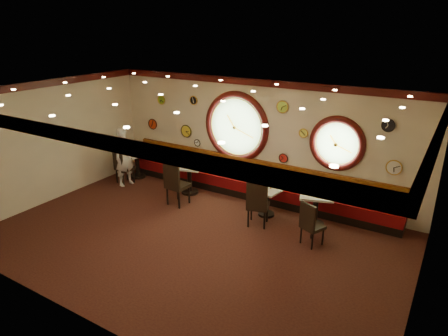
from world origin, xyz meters
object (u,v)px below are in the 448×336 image
condiment_b_salt (186,162)px  condiment_b_pepper (189,164)px  condiment_c_salt (265,185)px  condiment_c_bottle (271,186)px  condiment_d_bottle (325,191)px  table_b (189,175)px  condiment_b_bottle (195,162)px  table_c (267,199)px  chair_d (310,221)px  condiment_a_pepper (137,152)px  condiment_d_pepper (318,191)px  chair_c (258,201)px  condiment_d_salt (312,189)px  waiter (124,157)px  chair_b (175,180)px  condiment_a_bottle (142,151)px  table_d (316,205)px  table_a (137,162)px  chair_a (121,164)px  condiment_a_salt (136,150)px  condiment_c_pepper (268,187)px

condiment_b_salt → condiment_b_pepper: 0.21m
condiment_c_salt → condiment_c_bottle: bearing=0.7°
condiment_c_salt → condiment_d_bottle: condiment_d_bottle is taller
table_b → condiment_b_bottle: size_ratio=5.53×
condiment_b_bottle → table_c: bearing=-6.3°
condiment_b_pepper → chair_d: bearing=-13.0°
condiment_a_pepper → condiment_d_pepper: condiment_d_pepper is taller
table_c → condiment_d_bottle: size_ratio=4.63×
chair_c → condiment_d_salt: size_ratio=6.55×
condiment_b_salt → condiment_a_pepper: condiment_b_salt is taller
condiment_b_pepper → condiment_d_bottle: (3.77, 0.13, 0.01)m
chair_c → condiment_c_salt: 0.74m
chair_c → waiter: (-4.50, 0.31, 0.19)m
chair_d → condiment_c_bottle: 1.64m
condiment_d_pepper → chair_b: bearing=-166.4°
table_b → condiment_d_pepper: condiment_d_pepper is taller
condiment_b_salt → condiment_a_bottle: condiment_b_salt is taller
condiment_c_salt → condiment_b_bottle: 2.26m
chair_d → condiment_d_salt: size_ratio=5.63×
table_c → condiment_a_bottle: condiment_a_bottle is taller
table_d → condiment_d_bottle: bearing=25.2°
table_b → table_c: bearing=-3.1°
condiment_a_pepper → condiment_d_pepper: 5.75m
table_c → condiment_b_salt: (-2.57, 0.16, 0.44)m
table_a → condiment_d_pepper: condiment_d_pepper is taller
condiment_c_bottle → chair_a: bearing=-174.8°
table_c → condiment_a_bottle: bearing=175.0°
condiment_b_bottle → chair_c: bearing=-20.7°
chair_c → condiment_c_bottle: (-0.01, 0.72, 0.11)m
condiment_a_pepper → condiment_d_pepper: (5.74, -0.13, 0.04)m
condiment_c_salt → condiment_b_pepper: 2.30m
waiter → condiment_a_salt: bearing=28.4°
condiment_b_salt → condiment_d_bottle: size_ratio=0.69×
table_d → condiment_d_pepper: (0.01, 0.02, 0.36)m
condiment_b_pepper → condiment_a_salt: bearing=171.5°
condiment_a_bottle → condiment_d_bottle: size_ratio=0.90×
condiment_b_bottle → condiment_d_bottle: (3.72, -0.08, -0.01)m
condiment_d_salt → condiment_b_bottle: condiment_b_bottle is taller
condiment_d_salt → table_a: bearing=178.5°
condiment_a_salt → condiment_c_pepper: 4.70m
table_a → condiment_b_pepper: size_ratio=7.98×
chair_d → waiter: size_ratio=0.36×
chair_d → condiment_b_pepper: 3.92m
table_c → condiment_d_pepper: condiment_d_pepper is taller
table_b → chair_a: 2.18m
table_b → condiment_d_salt: (3.53, 0.02, 0.36)m
condiment_c_salt → condiment_d_salt: size_ratio=1.01×
condiment_d_salt → condiment_b_pepper: size_ratio=0.97×
condiment_d_pepper → condiment_d_salt: bearing=170.7°
chair_b → condiment_a_pepper: 2.44m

